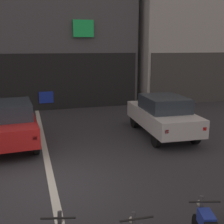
# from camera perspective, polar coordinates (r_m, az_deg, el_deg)

# --- Properties ---
(ground_plane) EXTENTS (120.00, 120.00, 0.00)m
(ground_plane) POSITION_cam_1_polar(r_m,az_deg,el_deg) (7.81, -12.01, -14.46)
(ground_plane) COLOR #333338
(lane_centre_line) EXTENTS (0.20, 18.00, 0.01)m
(lane_centre_line) POSITION_cam_1_polar(r_m,az_deg,el_deg) (13.41, -14.38, -2.73)
(lane_centre_line) COLOR silver
(lane_centre_line) RESTS_ON ground
(building_mid_block) EXTENTS (9.42, 8.26, 11.11)m
(building_mid_block) POSITION_cam_1_polar(r_m,az_deg,el_deg) (20.51, -12.14, 18.37)
(building_mid_block) COLOR #56565B
(building_mid_block) RESTS_ON ground
(car_red_crossing_near) EXTENTS (1.98, 4.19, 1.64)m
(car_red_crossing_near) POSITION_cam_1_polar(r_m,az_deg,el_deg) (10.96, -20.00, -1.89)
(car_red_crossing_near) COLOR black
(car_red_crossing_near) RESTS_ON ground
(car_white_parked_kerbside) EXTENTS (2.02, 4.21, 1.64)m
(car_white_parked_kerbside) POSITION_cam_1_polar(r_m,az_deg,el_deg) (11.62, 10.21, -0.46)
(car_white_parked_kerbside) COLOR black
(car_white_parked_kerbside) RESTS_ON ground
(car_blue_down_street) EXTENTS (2.10, 4.24, 1.64)m
(car_blue_down_street) POSITION_cam_1_polar(r_m,az_deg,el_deg) (18.54, -12.75, 4.47)
(car_blue_down_street) COLOR black
(car_blue_down_street) RESTS_ON ground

